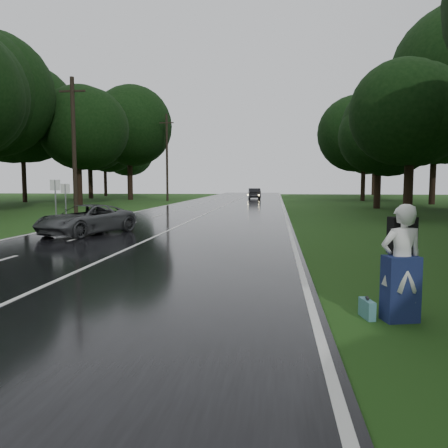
{
  "coord_description": "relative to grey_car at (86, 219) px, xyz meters",
  "views": [
    {
      "loc": [
        5.12,
        -9.72,
        2.35
      ],
      "look_at": [
        3.58,
        3.47,
        1.1
      ],
      "focal_mm": 35.54,
      "sensor_mm": 36.0,
      "label": 1
    }
  ],
  "objects": [
    {
      "name": "suitcase",
      "position": [
        10.0,
        -11.08,
        -0.54
      ],
      "size": [
        0.22,
        0.47,
        0.32
      ],
      "primitive_type": "cube",
      "rotation": [
        0.0,
        0.0,
        0.21
      ],
      "color": "teal",
      "rests_on": "ground"
    },
    {
      "name": "lane_center",
      "position": [
        3.29,
        10.88,
        -0.66
      ],
      "size": [
        0.12,
        140.0,
        0.01
      ],
      "primitive_type": "cube",
      "color": "silver",
      "rests_on": "road"
    },
    {
      "name": "tree_right_d",
      "position": [
        16.8,
        10.68,
        -0.7
      ],
      "size": [
        7.9,
        7.9,
        12.34
      ],
      "primitive_type": null,
      "color": "black",
      "rests_on": "ground"
    },
    {
      "name": "road_sign_a",
      "position": [
        -3.91,
        4.83,
        -0.7
      ],
      "size": [
        0.6,
        0.1,
        2.5
      ],
      "primitive_type": null,
      "color": "white",
      "rests_on": "ground"
    },
    {
      "name": "far_car",
      "position": [
        5.41,
        43.19,
        0.08
      ],
      "size": [
        2.02,
        4.65,
        1.49
      ],
      "primitive_type": "imported",
      "rotation": [
        0.0,
        0.0,
        3.24
      ],
      "color": "black",
      "rests_on": "road"
    },
    {
      "name": "road_sign_b",
      "position": [
        -3.91,
        6.03,
        -0.7
      ],
      "size": [
        0.54,
        0.1,
        2.26
      ],
      "primitive_type": null,
      "color": "white",
      "rests_on": "ground"
    },
    {
      "name": "tree_right_f",
      "position": [
        19.42,
        39.45,
        -0.7
      ],
      "size": [
        9.38,
        9.38,
        14.65
      ],
      "primitive_type": null,
      "color": "black",
      "rests_on": "ground"
    },
    {
      "name": "tree_left_f",
      "position": [
        -11.15,
        39.29,
        -0.7
      ],
      "size": [
        11.23,
        11.23,
        17.55
      ],
      "primitive_type": null,
      "color": "black",
      "rests_on": "ground"
    },
    {
      "name": "ground",
      "position": [
        3.29,
        -9.12,
        -0.7
      ],
      "size": [
        160.0,
        160.0,
        0.0
      ],
      "primitive_type": "plane",
      "color": "#1E4113",
      "rests_on": "ground"
    },
    {
      "name": "tree_left_e",
      "position": [
        -12.11,
        25.71,
        -0.7
      ],
      "size": [
        9.09,
        9.09,
        14.21
      ],
      "primitive_type": null,
      "color": "black",
      "rests_on": "ground"
    },
    {
      "name": "utility_pole_mid",
      "position": [
        -5.21,
        10.1,
        -0.7
      ],
      "size": [
        1.8,
        0.28,
        9.37
      ],
      "primitive_type": null,
      "color": "black",
      "rests_on": "ground"
    },
    {
      "name": "utility_pole_far",
      "position": [
        -5.21,
        36.0,
        -0.7
      ],
      "size": [
        1.8,
        0.28,
        10.82
      ],
      "primitive_type": null,
      "color": "black",
      "rests_on": "ground"
    },
    {
      "name": "hitchhiker",
      "position": [
        10.53,
        -11.16,
        0.23
      ],
      "size": [
        0.82,
        0.78,
        1.99
      ],
      "color": "silver",
      "rests_on": "ground"
    },
    {
      "name": "road",
      "position": [
        3.29,
        10.88,
        -0.68
      ],
      "size": [
        12.0,
        140.0,
        0.04
      ],
      "primitive_type": "cube",
      "color": "black",
      "rests_on": "ground"
    },
    {
      "name": "tree_right_e",
      "position": [
        17.49,
        22.54,
        -0.7
      ],
      "size": [
        7.56,
        7.56,
        11.81
      ],
      "primitive_type": null,
      "color": "black",
      "rests_on": "ground"
    },
    {
      "name": "grey_car",
      "position": [
        0.0,
        0.0,
        0.0
      ],
      "size": [
        3.77,
        5.22,
        1.32
      ],
      "primitive_type": "imported",
      "rotation": [
        0.0,
        0.0,
        5.91
      ],
      "color": "#414345",
      "rests_on": "road"
    }
  ]
}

